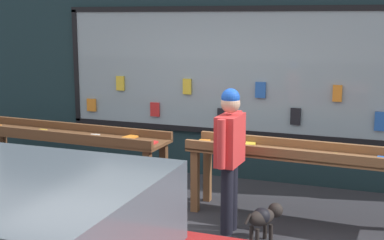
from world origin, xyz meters
The scene contains 6 objects.
ground_plane centered at (0.00, 0.00, 0.00)m, with size 40.00×40.00×0.00m, color #2D2D33.
shopfront_facade centered at (0.07, 2.39, 1.69)m, with size 8.09×0.29×3.41m.
display_table_left centered at (-1.64, 0.91, 0.73)m, with size 2.93×0.76×0.90m.
display_table_right centered at (1.64, 0.91, 0.74)m, with size 2.93×0.72×0.92m.
person_browsing centered at (0.86, 0.29, 0.95)m, with size 0.24×0.65×1.63m.
small_dog centered at (1.29, 0.14, 0.28)m, with size 0.36×0.46×0.40m.
Camera 1 is at (2.43, -5.20, 2.37)m, focal length 50.00 mm.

